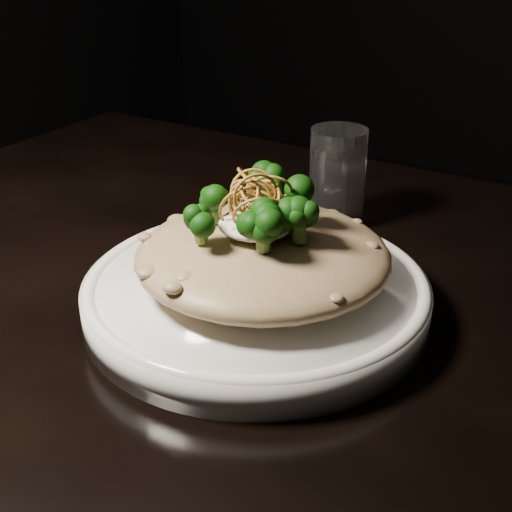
{
  "coord_description": "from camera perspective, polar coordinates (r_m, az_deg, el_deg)",
  "views": [
    {
      "loc": [
        0.29,
        -0.49,
        1.08
      ],
      "look_at": [
        0.01,
        -0.03,
        0.81
      ],
      "focal_mm": 50.0,
      "sensor_mm": 36.0,
      "label": 1
    }
  ],
  "objects": [
    {
      "name": "table",
      "position": [
        0.7,
        0.74,
        -8.81
      ],
      "size": [
        1.1,
        0.8,
        0.75
      ],
      "color": "black",
      "rests_on": "ground"
    },
    {
      "name": "plate",
      "position": [
        0.62,
        -0.0,
        -3.25
      ],
      "size": [
        0.3,
        0.3,
        0.03
      ],
      "primitive_type": "cylinder",
      "color": "white",
      "rests_on": "table"
    },
    {
      "name": "risotto",
      "position": [
        0.61,
        0.56,
        0.06
      ],
      "size": [
        0.22,
        0.22,
        0.05
      ],
      "primitive_type": "ellipsoid",
      "color": "brown",
      "rests_on": "plate"
    },
    {
      "name": "broccoli",
      "position": [
        0.58,
        -0.63,
        4.01
      ],
      "size": [
        0.12,
        0.12,
        0.05
      ],
      "primitive_type": null,
      "color": "black",
      "rests_on": "risotto"
    },
    {
      "name": "cheese",
      "position": [
        0.58,
        0.0,
        2.58
      ],
      "size": [
        0.06,
        0.06,
        0.02
      ],
      "primitive_type": "ellipsoid",
      "color": "silver",
      "rests_on": "risotto"
    },
    {
      "name": "shallots",
      "position": [
        0.58,
        0.38,
        5.02
      ],
      "size": [
        0.05,
        0.05,
        0.04
      ],
      "primitive_type": null,
      "color": "brown",
      "rests_on": "cheese"
    },
    {
      "name": "drinking_glass",
      "position": [
        0.79,
        6.52,
        6.25
      ],
      "size": [
        0.07,
        0.07,
        0.11
      ],
      "primitive_type": "cylinder",
      "rotation": [
        0.0,
        0.0,
        -0.21
      ],
      "color": "silver",
      "rests_on": "table"
    }
  ]
}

